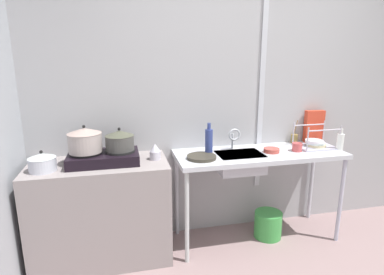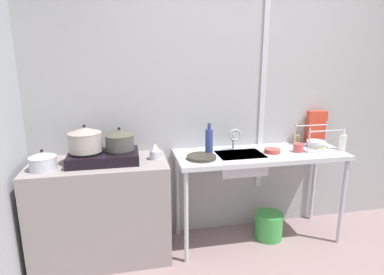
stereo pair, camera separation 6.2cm
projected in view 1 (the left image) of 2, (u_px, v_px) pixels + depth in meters
The scene contains 20 objects.
wall_back at pixel (243, 89), 2.98m from camera, with size 4.65×0.10×2.75m, color #A6A6A9.
wall_metal_strip at pixel (262, 75), 2.93m from camera, with size 0.05×0.01×2.20m, color silver.
counter_concrete at pixel (102, 212), 2.62m from camera, with size 1.09×0.54×0.84m, color gray.
counter_sink at pixel (259, 159), 2.84m from camera, with size 1.51×0.54×0.84m.
stove at pixel (104, 157), 2.52m from camera, with size 0.55×0.33×0.10m.
pot_on_left_burner at pixel (85, 140), 2.45m from camera, with size 0.26×0.26×0.21m.
pot_on_right_burner at pixel (120, 140), 2.51m from camera, with size 0.23×0.23×0.18m.
pot_beside_stove at pixel (42, 162), 2.33m from camera, with size 0.20×0.20×0.16m.
percolator at pixel (155, 152), 2.60m from camera, with size 0.09×0.09×0.13m.
sink_basin at pixel (239, 162), 2.79m from camera, with size 0.40×0.30×0.16m, color silver.
faucet at pixel (234, 136), 2.87m from camera, with size 0.11×0.07×0.20m.
frying_pan at pixel (202, 157), 2.64m from camera, with size 0.25×0.25×0.03m, color #363228.
dish_rack at pixel (315, 144), 2.97m from camera, with size 0.35×0.26×0.22m.
cup_by_rack at pixel (297, 147), 2.84m from camera, with size 0.09×0.09×0.08m, color #C34B4C.
small_bowl_on_drainboard at pixel (271, 150), 2.81m from camera, with size 0.14×0.14×0.04m, color #B2463C.
bottle_by_sink at pixel (209, 141), 2.72m from camera, with size 0.07×0.07×0.28m.
bottle_by_rack at pixel (340, 141), 2.88m from camera, with size 0.06×0.06×0.20m.
cereal_box at pixel (314, 126), 3.13m from camera, with size 0.19×0.06×0.32m, color red.
utensil_jar at pixel (294, 138), 3.12m from camera, with size 0.07×0.07×0.23m.
bucket_on_floor at pixel (268, 225), 3.00m from camera, with size 0.26×0.26×0.25m, color green.
Camera 1 is at (-1.15, -1.24, 1.66)m, focal length 29.63 mm.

